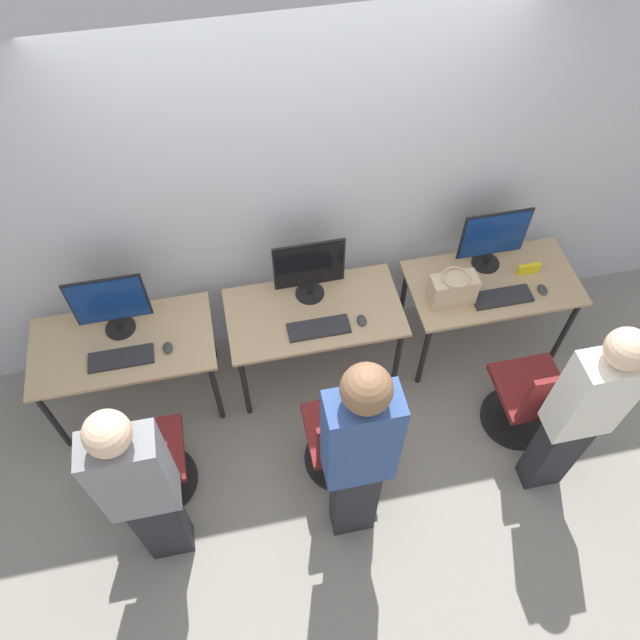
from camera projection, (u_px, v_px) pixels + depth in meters
name	position (u px, v px, depth m)	size (l,w,h in m)	color
ground_plane	(323.00, 404.00, 4.48)	(20.00, 20.00, 0.00)	gray
wall_back	(299.00, 187.00, 3.78)	(12.00, 0.05, 2.80)	#B7BCC1
desk_left	(124.00, 350.00, 4.00)	(1.15, 0.62, 0.71)	tan
monitor_left	(110.00, 304.00, 3.80)	(0.46, 0.19, 0.48)	black
keyboard_left	(121.00, 358.00, 3.86)	(0.40, 0.14, 0.02)	#262628
mouse_left	(168.00, 348.00, 3.90)	(0.06, 0.09, 0.03)	#333333
office_chair_left	(150.00, 466.00, 3.80)	(0.48, 0.48, 0.90)	black
person_left	(141.00, 489.00, 3.18)	(0.36, 0.21, 1.64)	#232328
desk_center	(314.00, 319.00, 4.15)	(1.15, 0.62, 0.71)	tan
monitor_center	(309.00, 269.00, 3.97)	(0.46, 0.19, 0.48)	black
keyboard_center	(319.00, 328.00, 3.99)	(0.40, 0.14, 0.02)	#262628
mouse_center	(362.00, 320.00, 4.02)	(0.06, 0.09, 0.03)	#333333
office_chair_center	(343.00, 442.00, 3.90)	(0.48, 0.48, 0.90)	black
person_center	(359.00, 455.00, 3.19)	(0.36, 0.23, 1.78)	#232328
desk_right	(491.00, 289.00, 4.30)	(1.15, 0.62, 0.71)	tan
monitor_right	(493.00, 238.00, 4.13)	(0.46, 0.19, 0.48)	black
keyboard_right	(502.00, 297.00, 4.14)	(0.40, 0.14, 0.02)	#262628
mouse_right	(542.00, 290.00, 4.17)	(0.06, 0.09, 0.03)	#333333
office_chair_right	(531.00, 400.00, 4.07)	(0.48, 0.48, 0.90)	black
person_right	(582.00, 412.00, 3.45)	(0.36, 0.21, 1.62)	#232328
handbag	(453.00, 289.00, 4.05)	(0.30, 0.18, 0.25)	tan
placard_right	(529.00, 269.00, 4.25)	(0.16, 0.03, 0.08)	yellow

